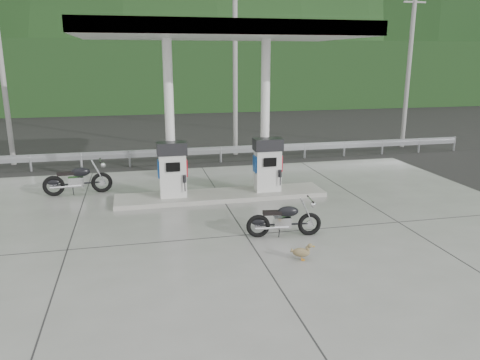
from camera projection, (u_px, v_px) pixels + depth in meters
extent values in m
plane|color=black|center=(238.00, 223.00, 13.36)|extent=(160.00, 160.00, 0.00)
cube|color=slate|center=(238.00, 223.00, 13.36)|extent=(18.00, 14.00, 0.02)
cube|color=gray|center=(221.00, 195.00, 15.70)|extent=(7.00, 1.40, 0.15)
cylinder|color=white|center=(170.00, 119.00, 15.07)|extent=(0.30, 0.30, 5.00)
cylinder|color=white|center=(265.00, 116.00, 15.76)|extent=(0.30, 0.30, 5.00)
cube|color=white|center=(220.00, 31.00, 14.35)|extent=(8.50, 5.00, 0.40)
cube|color=black|center=(190.00, 149.00, 24.21)|extent=(60.00, 7.00, 0.01)
cylinder|color=gray|center=(2.00, 72.00, 19.59)|extent=(0.22, 0.22, 8.00)
cylinder|color=gray|center=(235.00, 70.00, 21.73)|extent=(0.22, 0.22, 8.00)
cylinder|color=gray|center=(409.00, 69.00, 23.66)|extent=(0.22, 0.22, 8.00)
cube|color=black|center=(163.00, 76.00, 40.89)|extent=(80.00, 6.00, 6.00)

